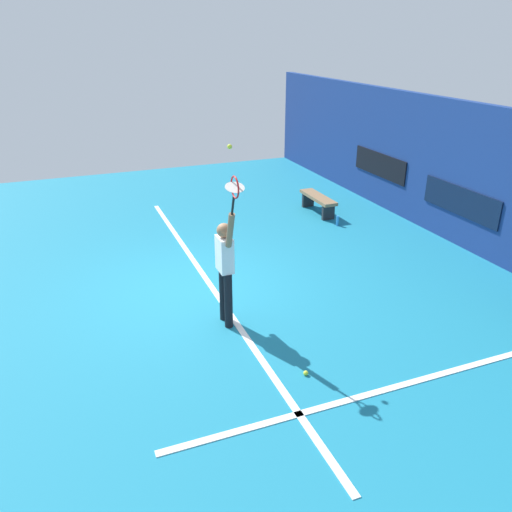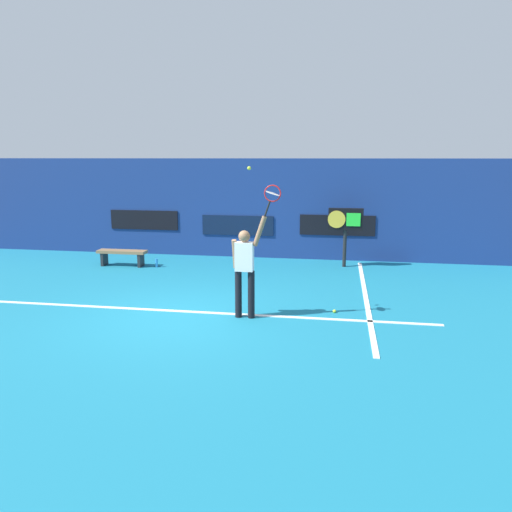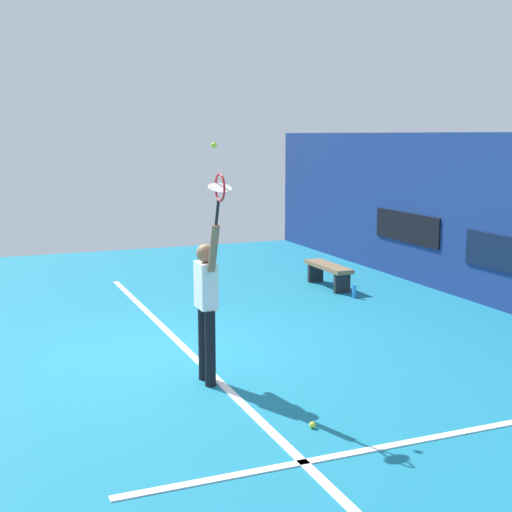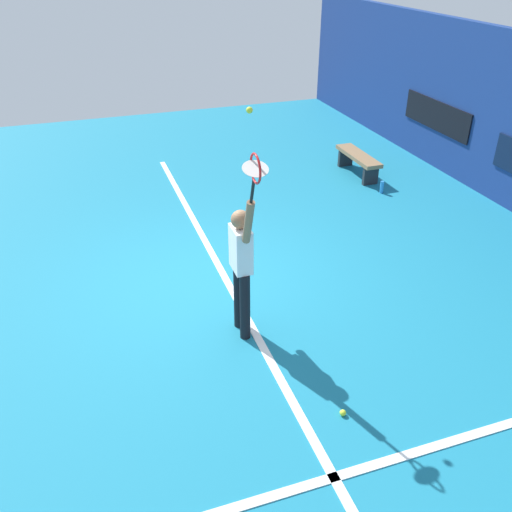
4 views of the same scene
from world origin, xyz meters
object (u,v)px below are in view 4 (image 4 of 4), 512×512
at_px(tennis_player, 242,263).
at_px(spare_ball, 343,413).
at_px(tennis_ball, 249,110).
at_px(water_bottle, 382,187).
at_px(tennis_racket, 255,171).
at_px(court_bench, 358,159).

xyz_separation_m(tennis_player, spare_ball, (1.69, 0.56, -0.98)).
distance_m(tennis_ball, water_bottle, 5.75).
bearing_deg(tennis_player, water_bottle, 129.96).
height_order(tennis_racket, tennis_ball, tennis_ball).
relative_size(tennis_ball, spare_ball, 1.00).
bearing_deg(tennis_player, spare_ball, 18.32).
bearing_deg(court_bench, water_bottle, 0.00).
relative_size(court_bench, water_bottle, 5.83).
distance_m(tennis_racket, tennis_ball, 0.66).
bearing_deg(tennis_racket, water_bottle, 134.05).
height_order(tennis_player, water_bottle, tennis_player).
bearing_deg(water_bottle, tennis_player, -50.04).
relative_size(tennis_ball, court_bench, 0.05).
height_order(tennis_racket, spare_ball, tennis_racket).
relative_size(tennis_player, court_bench, 1.41).
relative_size(tennis_player, water_bottle, 8.23).
xyz_separation_m(tennis_player, court_bench, (-4.27, 3.90, -0.67)).
height_order(tennis_player, tennis_ball, tennis_ball).
bearing_deg(tennis_ball, tennis_racket, -11.65).
xyz_separation_m(tennis_player, water_bottle, (-3.26, 3.90, -0.89)).
distance_m(tennis_racket, spare_ball, 2.66).
bearing_deg(spare_ball, tennis_ball, -163.67).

